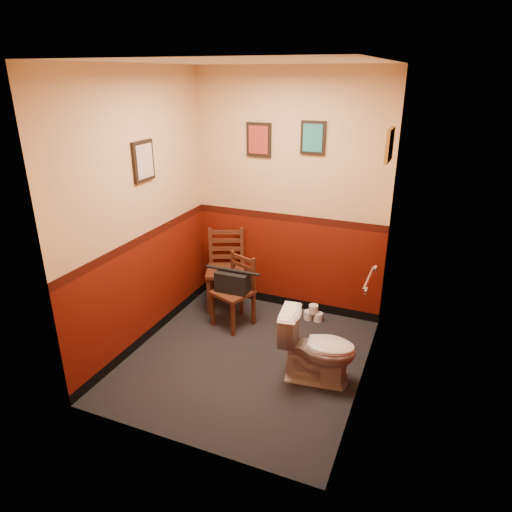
# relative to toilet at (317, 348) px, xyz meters

# --- Properties ---
(floor) EXTENTS (2.20, 2.40, 0.00)m
(floor) POSITION_rel_toilet_xyz_m (-0.72, 0.06, -0.34)
(floor) COLOR black
(floor) RESTS_ON ground
(ceiling) EXTENTS (2.20, 2.40, 0.00)m
(ceiling) POSITION_rel_toilet_xyz_m (-0.72, 0.06, 2.36)
(ceiling) COLOR silver
(ceiling) RESTS_ON ground
(wall_back) EXTENTS (2.20, 0.00, 2.70)m
(wall_back) POSITION_rel_toilet_xyz_m (-0.72, 1.26, 1.01)
(wall_back) COLOR #551007
(wall_back) RESTS_ON ground
(wall_front) EXTENTS (2.20, 0.00, 2.70)m
(wall_front) POSITION_rel_toilet_xyz_m (-0.72, -1.14, 1.01)
(wall_front) COLOR #551007
(wall_front) RESTS_ON ground
(wall_left) EXTENTS (0.00, 2.40, 2.70)m
(wall_left) POSITION_rel_toilet_xyz_m (-1.82, 0.06, 1.01)
(wall_left) COLOR #551007
(wall_left) RESTS_ON ground
(wall_right) EXTENTS (0.00, 2.40, 2.70)m
(wall_right) POSITION_rel_toilet_xyz_m (0.38, 0.06, 1.01)
(wall_right) COLOR #551007
(wall_right) RESTS_ON ground
(grab_bar) EXTENTS (0.05, 0.56, 0.06)m
(grab_bar) POSITION_rel_toilet_xyz_m (0.35, 0.31, 0.61)
(grab_bar) COLOR silver
(grab_bar) RESTS_ON wall_right
(framed_print_back_a) EXTENTS (0.28, 0.04, 0.36)m
(framed_print_back_a) POSITION_rel_toilet_xyz_m (-1.07, 1.24, 1.61)
(framed_print_back_a) COLOR black
(framed_print_back_a) RESTS_ON wall_back
(framed_print_back_b) EXTENTS (0.26, 0.04, 0.34)m
(framed_print_back_b) POSITION_rel_toilet_xyz_m (-0.47, 1.24, 1.66)
(framed_print_back_b) COLOR black
(framed_print_back_b) RESTS_ON wall_back
(framed_print_left) EXTENTS (0.04, 0.30, 0.38)m
(framed_print_left) POSITION_rel_toilet_xyz_m (-1.80, 0.16, 1.51)
(framed_print_left) COLOR black
(framed_print_left) RESTS_ON wall_left
(framed_print_right) EXTENTS (0.04, 0.34, 0.28)m
(framed_print_right) POSITION_rel_toilet_xyz_m (0.36, 0.66, 1.71)
(framed_print_right) COLOR olive
(framed_print_right) RESTS_ON wall_right
(toilet) EXTENTS (0.73, 0.47, 0.68)m
(toilet) POSITION_rel_toilet_xyz_m (0.00, 0.00, 0.00)
(toilet) COLOR white
(toilet) RESTS_ON floor
(toilet_brush) EXTENTS (0.11, 0.11, 0.39)m
(toilet_brush) POSITION_rel_toilet_xyz_m (0.22, 0.05, -0.27)
(toilet_brush) COLOR silver
(toilet_brush) RESTS_ON floor
(chair_left) EXTENTS (0.57, 0.57, 0.93)m
(chair_left) POSITION_rel_toilet_xyz_m (-1.39, 1.00, 0.13)
(chair_left) COLOR #492316
(chair_left) RESTS_ON floor
(chair_right) EXTENTS (0.48, 0.48, 0.80)m
(chair_right) POSITION_rel_toilet_xyz_m (-1.10, 0.64, 0.06)
(chair_right) COLOR #492316
(chair_right) RESTS_ON floor
(handbag) EXTENTS (0.36, 0.18, 0.26)m
(handbag) POSITION_rel_toilet_xyz_m (-1.12, 0.61, 0.19)
(handbag) COLOR black
(handbag) RESTS_ON chair_right
(tp_stack) EXTENTS (0.22, 0.11, 0.19)m
(tp_stack) POSITION_rel_toilet_xyz_m (-0.32, 1.05, -0.26)
(tp_stack) COLOR silver
(tp_stack) RESTS_ON floor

